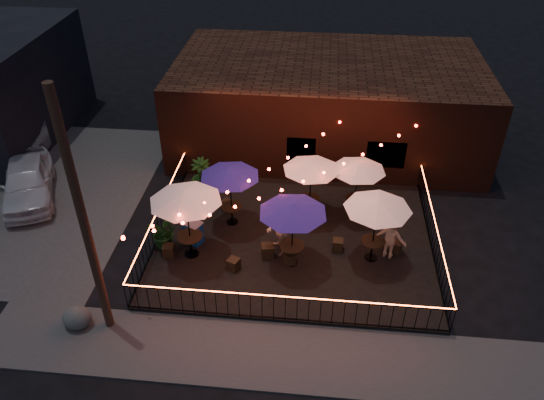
{
  "coord_description": "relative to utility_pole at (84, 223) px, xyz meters",
  "views": [
    {
      "loc": [
        0.73,
        -13.22,
        12.69
      ],
      "look_at": [
        -0.86,
        2.51,
        1.48
      ],
      "focal_mm": 35.0,
      "sensor_mm": 36.0,
      "label": 1
    }
  ],
  "objects": [
    {
      "name": "brick_building",
      "position": [
        6.4,
        12.59,
        -2.0
      ],
      "size": [
        14.0,
        8.0,
        4.0
      ],
      "color": "#32170D",
      "rests_on": "ground"
    },
    {
      "name": "cafe_table_1",
      "position": [
        2.97,
        5.35,
        -1.61
      ],
      "size": [
        2.7,
        2.7,
        2.46
      ],
      "rotation": [
        0.0,
        0.0,
        -0.24
      ],
      "color": "black",
      "rests_on": "patio"
    },
    {
      "name": "ground",
      "position": [
        5.4,
        2.6,
        -4.0
      ],
      "size": [
        110.0,
        110.0,
        0.0
      ],
      "primitive_type": "plane",
      "color": "black",
      "rests_on": "ground"
    },
    {
      "name": "patio",
      "position": [
        5.4,
        4.6,
        -3.92
      ],
      "size": [
        10.0,
        8.0,
        0.15
      ],
      "primitive_type": "cube",
      "color": "black",
      "rests_on": "ground"
    },
    {
      "name": "utility_pole",
      "position": [
        0.0,
        0.0,
        0.0
      ],
      "size": [
        0.26,
        0.26,
        8.0
      ],
      "primitive_type": "cylinder",
      "color": "#392317",
      "rests_on": "ground"
    },
    {
      "name": "cooler",
      "position": [
        1.75,
        4.04,
        -3.4
      ],
      "size": [
        0.82,
        0.72,
        0.89
      ],
      "rotation": [
        0.0,
        0.0,
        -0.42
      ],
      "color": "#093C9E",
      "rests_on": "patio"
    },
    {
      "name": "cafe_table_5",
      "position": [
        7.64,
        6.44,
        -1.74
      ],
      "size": [
        2.58,
        2.58,
        2.31
      ],
      "rotation": [
        0.0,
        0.0,
        -0.27
      ],
      "color": "black",
      "rests_on": "patio"
    },
    {
      "name": "cafe_table_0",
      "position": [
        1.83,
        3.35,
        -1.36
      ],
      "size": [
        2.62,
        2.62,
        2.73
      ],
      "rotation": [
        0.0,
        0.0,
        -0.06
      ],
      "color": "black",
      "rests_on": "patio"
    },
    {
      "name": "patron_c",
      "position": [
        8.8,
        3.99,
        -2.96
      ],
      "size": [
        1.31,
        1.02,
        1.79
      ],
      "primitive_type": "imported",
      "rotation": [
        0.0,
        0.0,
        2.79
      ],
      "color": "tan",
      "rests_on": "patio"
    },
    {
      "name": "bistro_chair_0",
      "position": [
        1.05,
        3.2,
        -3.62
      ],
      "size": [
        0.41,
        0.41,
        0.45
      ],
      "primitive_type": "cube",
      "rotation": [
        0.0,
        0.0,
        0.09
      ],
      "color": "black",
      "rests_on": "patio"
    },
    {
      "name": "fence_front",
      "position": [
        5.4,
        0.6,
        -3.34
      ],
      "size": [
        10.0,
        0.04,
        1.04
      ],
      "color": "black",
      "rests_on": "patio"
    },
    {
      "name": "potted_shrub_c",
      "position": [
        1.36,
        7.39,
        -3.11
      ],
      "size": [
        1.08,
        1.08,
        1.47
      ],
      "primitive_type": "imported",
      "rotation": [
        0.0,
        0.0,
        0.39
      ],
      "color": "#163A0F",
      "rests_on": "patio"
    },
    {
      "name": "cafe_table_2",
      "position": [
        5.41,
        3.26,
        -1.52
      ],
      "size": [
        2.9,
        2.9,
        2.55
      ],
      "rotation": [
        0.0,
        0.0,
        -0.3
      ],
      "color": "black",
      "rests_on": "patio"
    },
    {
      "name": "bistro_chair_8",
      "position": [
        7.01,
        4.13,
        -3.63
      ],
      "size": [
        0.39,
        0.39,
        0.44
      ],
      "primitive_type": "cube",
      "rotation": [
        0.0,
        0.0,
        -0.06
      ],
      "color": "black",
      "rests_on": "patio"
    },
    {
      "name": "bistro_chair_5",
      "position": [
        5.34,
        3.22,
        -3.63
      ],
      "size": [
        0.45,
        0.45,
        0.44
      ],
      "primitive_type": "cube",
      "rotation": [
        0.0,
        0.0,
        3.39
      ],
      "color": "black",
      "rests_on": "patio"
    },
    {
      "name": "bistro_chair_10",
      "position": [
        7.83,
        6.88,
        -3.63
      ],
      "size": [
        0.47,
        0.47,
        0.43
      ],
      "primitive_type": "cube",
      "rotation": [
        0.0,
        0.0,
        0.35
      ],
      "color": "black",
      "rests_on": "patio"
    },
    {
      "name": "bistro_chair_6",
      "position": [
        4.69,
        6.36,
        -3.63
      ],
      "size": [
        0.5,
        0.5,
        0.45
      ],
      "primitive_type": "cube",
      "rotation": [
        0.0,
        0.0,
        0.44
      ],
      "color": "black",
      "rests_on": "patio"
    },
    {
      "name": "fence_right",
      "position": [
        10.4,
        4.6,
        -3.34
      ],
      "size": [
        0.04,
        8.0,
        1.04
      ],
      "rotation": [
        0.0,
        0.0,
        1.57
      ],
      "color": "black",
      "rests_on": "patio"
    },
    {
      "name": "fence_left",
      "position": [
        0.4,
        4.6,
        -3.34
      ],
      "size": [
        0.04,
        8.0,
        1.04
      ],
      "rotation": [
        0.0,
        0.0,
        1.57
      ],
      "color": "black",
      "rests_on": "patio"
    },
    {
      "name": "potted_shrub_b",
      "position": [
        0.8,
        5.85,
        -3.12
      ],
      "size": [
        0.99,
        0.91,
        1.46
      ],
      "primitive_type": "imported",
      "rotation": [
        0.0,
        0.0,
        0.4
      ],
      "color": "#0F370E",
      "rests_on": "patio"
    },
    {
      "name": "cafe_table_4",
      "position": [
        8.19,
        3.8,
        -1.54
      ],
      "size": [
        2.57,
        2.57,
        2.53
      ],
      "rotation": [
        0.0,
        0.0,
        -0.13
      ],
      "color": "black",
      "rests_on": "patio"
    },
    {
      "name": "boulder",
      "position": [
        -0.95,
        -0.13,
        -3.65
      ],
      "size": [
        1.0,
        0.88,
        0.7
      ],
      "primitive_type": "ellipsoid",
      "rotation": [
        0.0,
        0.0,
        0.14
      ],
      "color": "#3E3F3A",
      "rests_on": "ground"
    },
    {
      "name": "patron_a",
      "position": [
        4.97,
        4.36,
        -2.91
      ],
      "size": [
        0.61,
        0.78,
        1.88
      ],
      "primitive_type": "imported",
      "rotation": [
        0.0,
        0.0,
        1.31
      ],
      "color": "#D7AC90",
      "rests_on": "patio"
    },
    {
      "name": "bistro_chair_11",
      "position": [
        9.0,
        7.19,
        -3.63
      ],
      "size": [
        0.41,
        0.41,
        0.44
      ],
      "primitive_type": "cube",
      "rotation": [
        0.0,
        0.0,
        3.03
      ],
      "color": "black",
      "rests_on": "patio"
    },
    {
      "name": "bistro_chair_7",
      "position": [
        5.95,
        6.52,
        -3.61
      ],
      "size": [
        0.51,
        0.51,
        0.48
      ],
      "primitive_type": "cube",
      "rotation": [
        0.0,
        0.0,
        3.46
      ],
      "color": "black",
      "rests_on": "patio"
    },
    {
      "name": "sidewalk",
      "position": [
        5.4,
        -0.65,
        -3.98
      ],
      "size": [
        18.0,
        2.5,
        0.05
      ],
      "primitive_type": "cube",
      "color": "#44413F",
      "rests_on": "ground"
    },
    {
      "name": "car_silver",
      "position": [
        -7.46,
        10.69,
        -3.19
      ],
      "size": [
        1.95,
        5.0,
        1.62
      ],
      "primitive_type": "imported",
      "rotation": [
        0.0,
        0.0,
        0.05
      ],
      "color": "gray",
      "rests_on": "ground"
    },
    {
      "name": "bistro_chair_2",
      "position": [
        1.49,
        6.38,
        -3.61
      ],
      "size": [
        0.47,
        0.47,
        0.49
      ],
      "primitive_type": "cube",
      "rotation": [
        0.0,
        0.0,
        -0.15
      ],
      "color": "black",
      "rests_on": "patio"
    },
    {
      "name": "bistro_chair_4",
      "position": [
        4.54,
        3.52,
        -3.6
      ],
      "size": [
        0.5,
        0.5,
        0.5
      ],
      "primitive_type": "cube",
      "rotation": [
        0.0,
        0.0,
        0.21
      ],
      "color": "black",
      "rests_on": "patio"
    },
    {
      "name": "potted_shrub_a",
      "position": [
        0.8,
        3.68,
        -3.23
      ],
      "size": [
        1.4,
        1.32,
        1.23
      ],
      "primitive_type": "imported",
      "rotation": [
        0.0,
        0.0,
        -0.4
      ],
      "color": "#16350A",
      "rests_on": "patio"
    },
    {
      "name": "patron_b",
      "position": [
        4.89,
        3.78,
        -2.86
      ],
      "size": [
        1.02,
        1.15,
        1.98
      ],
      "primitive_type": "imported",
      "rotation": [
        0.0,
        0.0,
        -1.25
      ],
      "color": "tan",
      "rests_on": "patio"
    },
    {
      "name": "bistro_chair_1",
      "position": [
        3.45,
        2.74,
        -3.63
      ],
      "size": [
        0.49,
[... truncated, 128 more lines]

